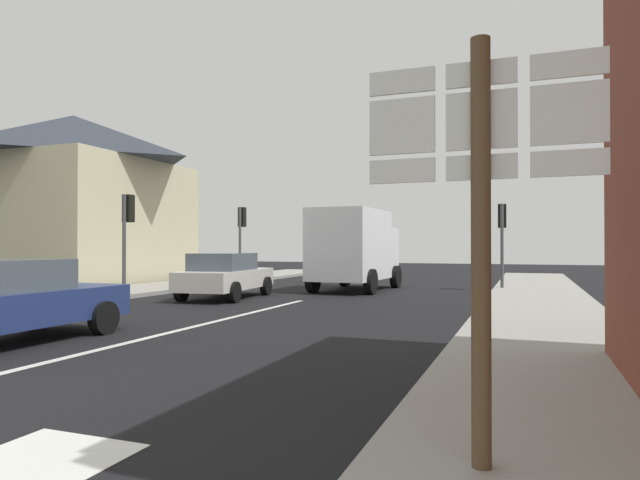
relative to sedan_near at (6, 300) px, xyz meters
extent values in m
plane|color=black|center=(1.95, 6.73, -0.76)|extent=(80.00, 80.00, 0.00)
cube|color=gray|center=(8.86, 4.73, -0.69)|extent=(3.04, 44.00, 0.14)
cube|color=gray|center=(-4.96, 4.73, -0.69)|extent=(3.04, 44.00, 0.14)
cube|color=silver|center=(1.95, 2.73, -0.75)|extent=(0.16, 12.00, 0.01)
cube|color=beige|center=(-11.02, 12.63, 1.98)|extent=(8.28, 7.92, 5.49)
pyramid|color=#2D333D|center=(-11.02, 12.63, 5.84)|extent=(8.70, 8.31, 2.22)
cube|color=beige|center=(-11.02, 17.19, -0.41)|extent=(4.97, 1.20, 0.70)
cube|color=navy|center=(0.00, 0.07, -0.14)|extent=(1.75, 4.20, 0.60)
cylinder|color=black|center=(-0.88, 1.42, -0.44)|extent=(0.22, 0.64, 0.64)
cylinder|color=black|center=(0.88, 1.42, -0.44)|extent=(0.22, 0.64, 0.64)
cube|color=beige|center=(-0.69, 8.72, -0.14)|extent=(2.15, 4.35, 0.60)
cube|color=#47515B|center=(-0.66, 8.47, 0.43)|extent=(1.75, 2.24, 0.55)
cylinder|color=black|center=(-1.69, 9.98, -0.44)|extent=(0.28, 0.66, 0.64)
cylinder|color=black|center=(0.05, 10.15, -0.44)|extent=(0.28, 0.66, 0.64)
cylinder|color=black|center=(-1.43, 7.29, -0.44)|extent=(0.28, 0.66, 0.64)
cylinder|color=black|center=(0.31, 7.46, -0.44)|extent=(0.28, 0.66, 0.64)
cube|color=silver|center=(2.33, 12.60, 0.99)|extent=(2.33, 3.78, 2.60)
cube|color=silver|center=(2.42, 15.10, 0.69)|extent=(2.13, 1.37, 2.00)
cube|color=#47515B|center=(2.42, 15.15, 1.49)|extent=(1.76, 0.16, 0.70)
cylinder|color=black|center=(1.32, 15.09, -0.31)|extent=(0.31, 0.91, 0.90)
cylinder|color=black|center=(3.51, 15.01, -0.31)|extent=(0.31, 0.91, 0.90)
cylinder|color=black|center=(1.19, 11.69, -0.31)|extent=(0.31, 0.91, 0.90)
cylinder|color=black|center=(3.39, 11.61, -0.31)|extent=(0.31, 0.91, 0.90)
cylinder|color=brown|center=(8.23, -3.01, 0.84)|extent=(0.14, 0.14, 3.20)
cube|color=white|center=(7.65, -2.96, 2.20)|extent=(0.50, 0.03, 0.18)
cube|color=black|center=(7.65, -2.95, 2.20)|extent=(0.43, 0.01, 0.13)
cube|color=white|center=(7.65, -2.96, 1.86)|extent=(0.50, 0.03, 0.42)
cube|color=black|center=(7.65, -2.95, 1.86)|extent=(0.43, 0.01, 0.32)
cube|color=white|center=(7.65, -2.96, 1.52)|extent=(0.50, 0.03, 0.18)
cube|color=black|center=(7.65, -2.95, 1.52)|extent=(0.43, 0.01, 0.13)
cube|color=white|center=(8.23, -2.96, 2.20)|extent=(0.50, 0.03, 0.18)
cube|color=black|center=(8.23, -2.95, 2.20)|extent=(0.43, 0.01, 0.13)
cube|color=white|center=(8.23, -2.96, 1.86)|extent=(0.50, 0.03, 0.42)
cube|color=black|center=(8.23, -2.95, 1.86)|extent=(0.43, 0.01, 0.32)
cube|color=white|center=(8.23, -2.96, 1.52)|extent=(0.50, 0.03, 0.18)
cube|color=black|center=(8.23, -2.95, 1.52)|extent=(0.43, 0.01, 0.13)
cube|color=white|center=(8.81, -2.96, 2.20)|extent=(0.50, 0.03, 0.18)
cube|color=black|center=(8.81, -2.95, 2.20)|extent=(0.43, 0.01, 0.13)
cube|color=white|center=(8.81, -2.96, 1.86)|extent=(0.50, 0.03, 0.42)
cube|color=black|center=(8.81, -2.95, 1.86)|extent=(0.43, 0.01, 0.32)
cube|color=white|center=(8.81, -2.96, 1.52)|extent=(0.50, 0.03, 0.18)
cube|color=black|center=(8.81, -2.95, 1.52)|extent=(0.43, 0.01, 0.13)
cylinder|color=#47474C|center=(-3.73, 7.44, 0.93)|extent=(0.12, 0.12, 3.38)
cube|color=black|center=(-3.73, 7.64, 2.17)|extent=(0.30, 0.28, 0.90)
sphere|color=#360303|center=(-3.73, 7.78, 2.44)|extent=(0.18, 0.18, 0.18)
sphere|color=#3C2303|center=(-3.73, 7.78, 2.16)|extent=(0.18, 0.18, 0.18)
sphere|color=#0CA526|center=(-3.73, 7.78, 1.88)|extent=(0.18, 0.18, 0.18)
cylinder|color=#47474C|center=(-3.73, 15.15, 0.98)|extent=(0.12, 0.12, 3.47)
cube|color=black|center=(-3.73, 15.35, 2.26)|extent=(0.30, 0.28, 0.90)
sphere|color=#360303|center=(-3.73, 15.49, 2.53)|extent=(0.18, 0.18, 0.18)
sphere|color=#3C2303|center=(-3.73, 15.49, 2.25)|extent=(0.18, 0.18, 0.18)
sphere|color=#0CA526|center=(-3.73, 15.49, 1.97)|extent=(0.18, 0.18, 0.18)
cylinder|color=#47474C|center=(7.64, 14.73, 0.88)|extent=(0.12, 0.12, 3.29)
cube|color=black|center=(7.64, 14.93, 2.08)|extent=(0.30, 0.28, 0.90)
sphere|color=#360303|center=(7.64, 15.07, 2.35)|extent=(0.18, 0.18, 0.18)
sphere|color=#3C2303|center=(7.64, 15.07, 2.07)|extent=(0.18, 0.18, 0.18)
sphere|color=#0CA526|center=(7.64, 15.07, 1.79)|extent=(0.18, 0.18, 0.18)
camera|label=1|loc=(8.54, -7.10, 0.95)|focal=31.04mm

